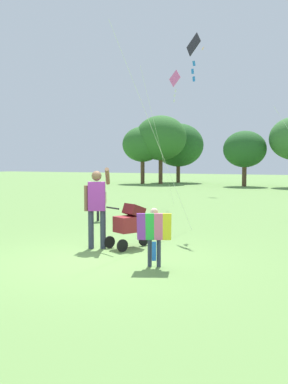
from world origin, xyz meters
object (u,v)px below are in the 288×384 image
person_adult_flyer (97,202)px  cooler_box (151,225)px  kite_orange_delta (174,84)px  person_sitting_far (101,200)px  kite_adult_black (191,54)px  stroller (130,222)px  child_with_butterfly_kite (154,231)px

person_adult_flyer → cooler_box: (0.10, 2.70, -0.90)m
kite_orange_delta → person_sitting_far: bearing=-92.3°
person_adult_flyer → cooler_box: size_ratio=4.16×
kite_adult_black → cooler_box: kite_adult_black is taller
kite_orange_delta → person_sitting_far: (-0.24, -5.82, -4.75)m
kite_orange_delta → cooler_box: kite_orange_delta is taller
stroller → person_sitting_far: person_sitting_far is taller
stroller → kite_adult_black: size_ratio=0.19×
kite_orange_delta → person_sitting_far: size_ratio=5.05×
child_with_butterfly_kite → kite_adult_black: size_ratio=0.20×
person_adult_flyer → kite_adult_black: (1.02, 3.34, 3.96)m
kite_orange_delta → kite_adult_black: bearing=-63.8°
person_adult_flyer → kite_orange_delta: size_ratio=0.30×
stroller → person_sitting_far: (-2.99, 3.49, 0.11)m
kite_adult_black → cooler_box: 4.99m
person_sitting_far → cooler_box: (2.44, -1.19, -0.54)m
child_with_butterfly_kite → stroller: size_ratio=1.02×
person_adult_flyer → kite_orange_delta: bearing=102.2°
stroller → person_sitting_far: size_ratio=0.90×
person_adult_flyer → cooler_box: person_adult_flyer is taller
child_with_butterfly_kite → kite_orange_delta: kite_orange_delta is taller
child_with_butterfly_kite → stroller: (-1.25, 1.38, -0.07)m
child_with_butterfly_kite → cooler_box: child_with_butterfly_kite is taller
person_adult_flyer → child_with_butterfly_kite: bearing=-27.2°
child_with_butterfly_kite → person_adult_flyer: person_adult_flyer is taller
stroller → kite_orange_delta: 10.86m
kite_orange_delta → cooler_box: size_ratio=13.76×
person_adult_flyer → kite_adult_black: size_ratio=0.33×
child_with_butterfly_kite → cooler_box: (-1.80, 3.68, -0.50)m
child_with_butterfly_kite → kite_adult_black: (-0.88, 4.31, 4.36)m
kite_adult_black → person_adult_flyer: bearing=-107.1°
child_with_butterfly_kite → kite_orange_delta: size_ratio=0.18×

